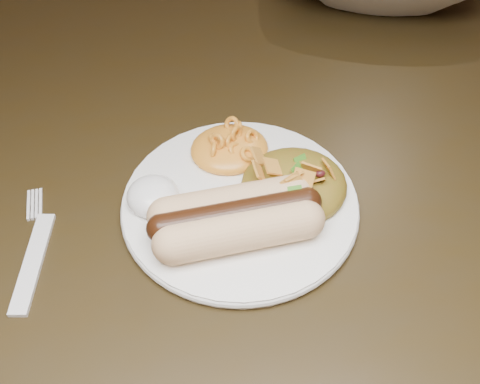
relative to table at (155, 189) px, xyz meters
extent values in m
cube|color=black|center=(0.00, 0.00, 0.07)|extent=(1.60, 0.90, 0.04)
cylinder|color=black|center=(0.72, 0.37, -0.30)|extent=(0.07, 0.07, 0.71)
cylinder|color=white|center=(0.07, -0.13, 0.10)|extent=(0.27, 0.27, 0.01)
cylinder|color=#F4C587|center=(0.06, -0.18, 0.12)|extent=(0.11, 0.03, 0.03)
cylinder|color=#F4C587|center=(0.06, -0.14, 0.12)|extent=(0.11, 0.03, 0.03)
cylinder|color=black|center=(0.06, -0.16, 0.12)|extent=(0.12, 0.03, 0.02)
ellipsoid|color=gold|center=(0.08, -0.07, 0.12)|extent=(0.09, 0.08, 0.03)
ellipsoid|color=white|center=(0.00, -0.11, 0.12)|extent=(0.06, 0.06, 0.03)
ellipsoid|color=#AC411C|center=(0.12, -0.13, 0.12)|extent=(0.10, 0.09, 0.04)
cube|color=white|center=(-0.11, -0.15, 0.09)|extent=(0.06, 0.16, 0.00)
camera|label=1|loc=(0.00, -0.44, 0.48)|focal=42.00mm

